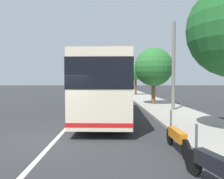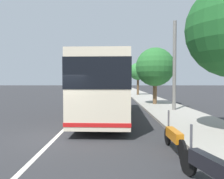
# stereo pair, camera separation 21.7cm
# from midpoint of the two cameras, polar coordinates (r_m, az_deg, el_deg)

# --- Properties ---
(ground_plane) EXTENTS (220.00, 220.00, 0.00)m
(ground_plane) POSITION_cam_midpoint_polar(r_m,az_deg,el_deg) (9.46, -13.36, -11.74)
(ground_plane) COLOR #2D2D30
(sidewalk_curb) EXTENTS (110.00, 3.60, 0.14)m
(sidewalk_curb) POSITION_cam_midpoint_polar(r_m,az_deg,el_deg) (19.54, 13.27, -4.34)
(sidewalk_curb) COLOR #9E998E
(sidewalk_curb) RESTS_ON ground
(lane_divider_line) EXTENTS (110.00, 0.16, 0.01)m
(lane_divider_line) POSITION_cam_midpoint_polar(r_m,az_deg,el_deg) (19.18, -6.26, -4.62)
(lane_divider_line) COLOR silver
(lane_divider_line) RESTS_ON ground
(coach_bus) EXTENTS (11.00, 3.04, 3.56)m
(coach_bus) POSITION_cam_midpoint_polar(r_m,az_deg,el_deg) (13.80, -0.87, 1.31)
(coach_bus) COLOR beige
(coach_bus) RESTS_ON ground
(motorcycle_by_tree) EXTENTS (2.12, 0.59, 1.26)m
(motorcycle_by_tree) POSITION_cam_midpoint_polar(r_m,az_deg,el_deg) (5.32, 24.62, -17.78)
(motorcycle_by_tree) COLOR black
(motorcycle_by_tree) RESTS_ON ground
(motorcycle_far_end) EXTENTS (2.19, 0.26, 1.25)m
(motorcycle_far_end) POSITION_cam_midpoint_polar(r_m,az_deg,el_deg) (7.59, 16.32, -11.67)
(motorcycle_far_end) COLOR black
(motorcycle_far_end) RESTS_ON ground
(car_behind_bus) EXTENTS (4.53, 2.03, 1.51)m
(car_behind_bus) POSITION_cam_midpoint_polar(r_m,az_deg,el_deg) (29.71, 0.96, -0.83)
(car_behind_bus) COLOR black
(car_behind_bus) RESTS_ON ground
(car_far_distant) EXTENTS (4.05, 1.82, 1.52)m
(car_far_distant) POSITION_cam_midpoint_polar(r_m,az_deg,el_deg) (43.06, -0.30, 0.10)
(car_far_distant) COLOR black
(car_far_distant) RESTS_ON ground
(roadside_tree_mid_block) EXTENTS (3.58, 3.58, 5.37)m
(roadside_tree_mid_block) POSITION_cam_midpoint_polar(r_m,az_deg,el_deg) (21.26, 11.20, 5.62)
(roadside_tree_mid_block) COLOR brown
(roadside_tree_mid_block) RESTS_ON ground
(roadside_tree_far_block) EXTENTS (2.69, 2.69, 5.11)m
(roadside_tree_far_block) POSITION_cam_midpoint_polar(r_m,az_deg,el_deg) (35.11, 6.81, 4.54)
(roadside_tree_far_block) COLOR brown
(roadside_tree_far_block) RESTS_ON ground
(utility_pole) EXTENTS (0.26, 0.26, 6.66)m
(utility_pole) POSITION_cam_midpoint_polar(r_m,az_deg,el_deg) (17.15, 15.97, 5.64)
(utility_pole) COLOR slate
(utility_pole) RESTS_ON ground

